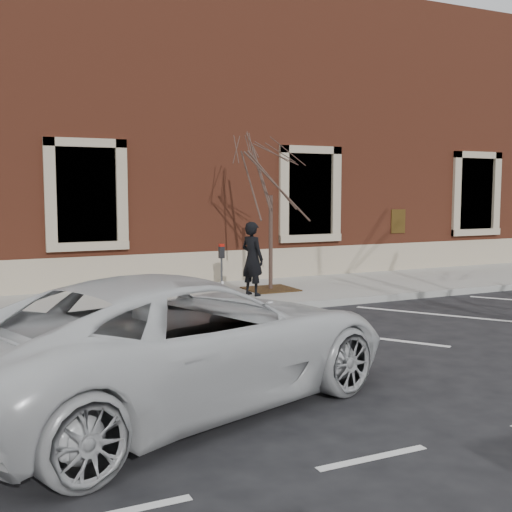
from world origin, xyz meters
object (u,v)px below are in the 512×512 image
parking_meter (222,262)px  sapling (271,169)px  man (252,259)px  white_truck (182,340)px

parking_meter → sapling: (1.71, 1.11, 1.99)m
man → sapling: 2.22m
man → sapling: bearing=-73.4°
parking_meter → white_truck: size_ratio=0.22×
parking_meter → sapling: size_ratio=0.30×
man → white_truck: man is taller
man → parking_meter: bearing=98.8°
parking_meter → white_truck: white_truck is taller
man → white_truck: size_ratio=0.30×
parking_meter → white_truck: 6.06m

